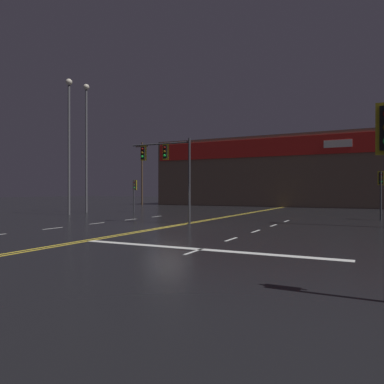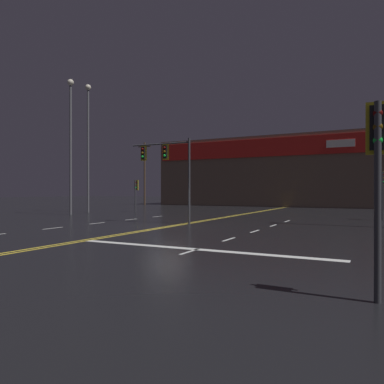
{
  "view_description": "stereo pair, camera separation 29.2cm",
  "coord_description": "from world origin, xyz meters",
  "px_view_note": "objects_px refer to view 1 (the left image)",
  "views": [
    {
      "loc": [
        10.85,
        -18.61,
        2.06
      ],
      "look_at": [
        0.0,
        3.13,
        2.0
      ],
      "focal_mm": 35.0,
      "sensor_mm": 36.0,
      "label": 1
    },
    {
      "loc": [
        11.11,
        -18.47,
        2.06
      ],
      "look_at": [
        0.0,
        3.13,
        2.0
      ],
      "focal_mm": 35.0,
      "sensor_mm": 36.0,
      "label": 2
    }
  ],
  "objects_px": {
    "traffic_signal_median": "(165,160)",
    "traffic_signal_corner_northeast": "(381,184)",
    "traffic_signal_corner_northwest": "(134,189)",
    "streetlight_far_right": "(86,133)",
    "streetlight_near_left": "(69,131)"
  },
  "relations": [
    {
      "from": "traffic_signal_median",
      "to": "traffic_signal_corner_northeast",
      "type": "relative_size",
      "value": 1.55
    },
    {
      "from": "traffic_signal_corner_northeast",
      "to": "traffic_signal_corner_northwest",
      "type": "bearing_deg",
      "value": 178.29
    },
    {
      "from": "traffic_signal_median",
      "to": "traffic_signal_corner_northwest",
      "type": "bearing_deg",
      "value": 133.71
    },
    {
      "from": "streetlight_far_right",
      "to": "traffic_signal_corner_northwest",
      "type": "bearing_deg",
      "value": 37.43
    },
    {
      "from": "traffic_signal_median",
      "to": "streetlight_near_left",
      "type": "relative_size",
      "value": 0.46
    },
    {
      "from": "traffic_signal_corner_northeast",
      "to": "streetlight_far_right",
      "type": "xyz_separation_m",
      "value": [
        -25.28,
        -2.13,
        5.04
      ]
    },
    {
      "from": "traffic_signal_corner_northwest",
      "to": "traffic_signal_corner_northeast",
      "type": "bearing_deg",
      "value": -1.71
    },
    {
      "from": "streetlight_far_right",
      "to": "traffic_signal_corner_northeast",
      "type": "bearing_deg",
      "value": 4.83
    },
    {
      "from": "traffic_signal_median",
      "to": "streetlight_far_right",
      "type": "bearing_deg",
      "value": 151.99
    },
    {
      "from": "traffic_signal_corner_northwest",
      "to": "streetlight_near_left",
      "type": "relative_size",
      "value": 0.27
    },
    {
      "from": "streetlight_near_left",
      "to": "streetlight_far_right",
      "type": "xyz_separation_m",
      "value": [
        -1.16,
        3.42,
        0.3
      ]
    },
    {
      "from": "traffic_signal_corner_northwest",
      "to": "streetlight_near_left",
      "type": "bearing_deg",
      "value": -111.7
    },
    {
      "from": "traffic_signal_median",
      "to": "streetlight_far_right",
      "type": "height_order",
      "value": "streetlight_far_right"
    },
    {
      "from": "traffic_signal_corner_northeast",
      "to": "streetlight_near_left",
      "type": "bearing_deg",
      "value": -167.03
    },
    {
      "from": "traffic_signal_corner_northwest",
      "to": "streetlight_near_left",
      "type": "height_order",
      "value": "streetlight_near_left"
    }
  ]
}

